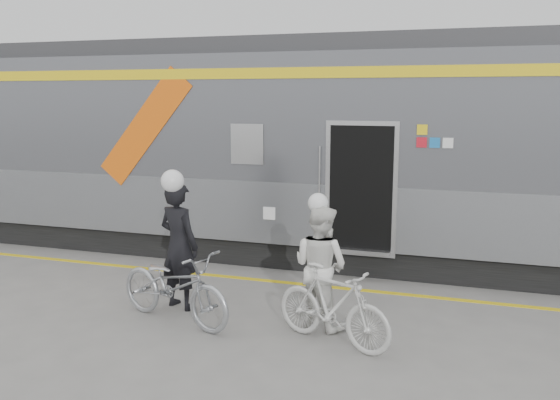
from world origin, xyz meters
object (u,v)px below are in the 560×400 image
at_px(bicycle_left, 174,286).
at_px(bicycle_right, 333,306).
at_px(woman, 320,266).
at_px(man, 179,245).

xyz_separation_m(bicycle_left, bicycle_right, (2.23, -0.06, -0.01)).
height_order(woman, bicycle_right, woman).
relative_size(man, bicycle_right, 1.12).
xyz_separation_m(bicycle_left, woman, (1.93, 0.49, 0.32)).
bearing_deg(woman, man, 20.65).
distance_m(woman, bicycle_right, 0.71).
xyz_separation_m(woman, bicycle_right, (0.30, -0.55, -0.33)).
bearing_deg(bicycle_left, man, 38.01).
distance_m(man, bicycle_right, 2.54).
bearing_deg(bicycle_right, woman, 51.01).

